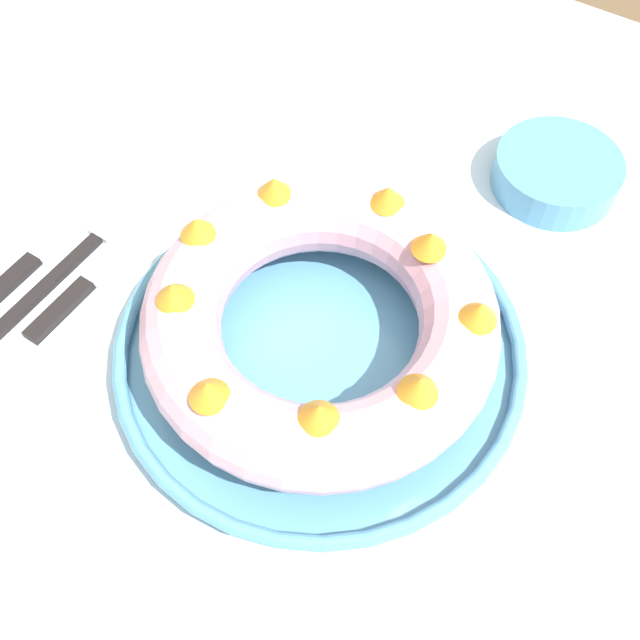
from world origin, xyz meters
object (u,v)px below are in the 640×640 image
at_px(side_bowl, 556,173).
at_px(serving_knife, 32,261).
at_px(fork, 78,255).
at_px(cake_knife, 86,284).
at_px(bundt_cake, 320,319).
at_px(serving_dish, 320,349).

bearing_deg(side_bowl, serving_knife, -135.67).
bearing_deg(fork, cake_knife, -37.46).
bearing_deg(cake_knife, fork, 147.31).
distance_m(bundt_cake, side_bowl, 0.31).
distance_m(serving_dish, fork, 0.25).
height_order(serving_knife, side_bowl, side_bowl).
bearing_deg(serving_knife, cake_knife, 8.15).
xyz_separation_m(serving_knife, cake_knife, (0.06, 0.01, -0.00)).
bearing_deg(bundt_cake, serving_dish, -62.92).
relative_size(bundt_cake, cake_knife, 1.74).
bearing_deg(serving_dish, side_bowl, 73.92).
bearing_deg(serving_knife, bundt_cake, 13.69).
bearing_deg(cake_knife, serving_knife, -170.19).
xyz_separation_m(serving_dish, serving_knife, (-0.27, -0.06, -0.01)).
bearing_deg(serving_dish, serving_knife, -167.81).
bearing_deg(serving_dish, bundt_cake, 117.08).
bearing_deg(bundt_cake, cake_knife, -166.30).
relative_size(serving_dish, fork, 1.88).
distance_m(serving_dish, cake_knife, 0.22).
height_order(serving_dish, cake_knife, serving_dish).
distance_m(fork, cake_knife, 0.04).
xyz_separation_m(cake_knife, side_bowl, (0.30, 0.34, 0.01)).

